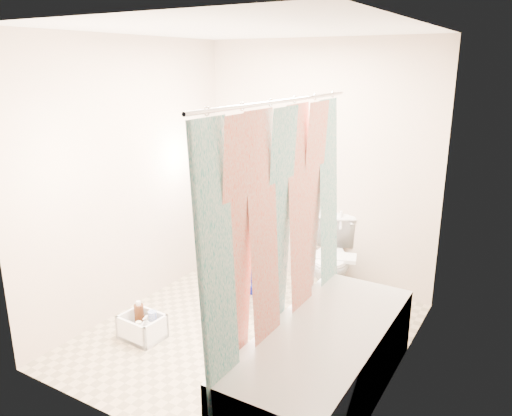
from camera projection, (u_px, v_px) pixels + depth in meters
The scene contains 14 objects.
floor at pixel (248, 334), 4.15m from camera, with size 2.60×2.60×0.00m, color tan.
ceiling at pixel (247, 29), 3.48m from camera, with size 2.40×2.60×0.02m, color white.
wall_back at pixel (317, 166), 4.89m from camera, with size 2.40×0.02×2.40m, color #BFA993.
wall_front at pixel (123, 246), 2.74m from camera, with size 2.40×0.02×2.40m, color #BFA993.
wall_left at pixel (132, 177), 4.40m from camera, with size 0.02×2.60×2.40m, color #BFA993.
wall_right at pixel (405, 219), 3.23m from camera, with size 0.02×2.60×2.40m, color #BFA993.
bathtub at pixel (323, 361), 3.31m from camera, with size 0.70×1.75×0.50m.
curtain_rod at pixel (283, 101), 3.00m from camera, with size 0.02×0.02×1.90m, color silver.
shower_curtain at pixel (281, 246), 3.26m from camera, with size 0.06×1.75×1.80m, color silver.
toilet at pixel (332, 259), 4.75m from camera, with size 0.42×0.74×0.76m, color silver.
tank_lid at pixel (331, 257), 4.62m from camera, with size 0.46×0.20×0.04m, color white.
tank_internals at pixel (330, 216), 4.84m from camera, with size 0.18×0.09×0.25m.
plumber at pixel (245, 223), 4.53m from camera, with size 0.56×0.37×1.54m, color navy.
cleaning_caddy at pixel (143, 328), 4.06m from camera, with size 0.35×0.29×0.26m.
Camera 1 is at (1.94, -3.14, 2.17)m, focal length 35.00 mm.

